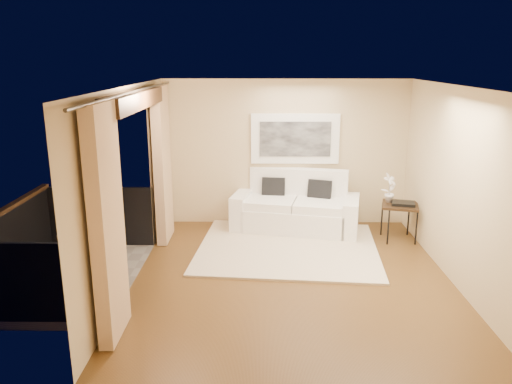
{
  "coord_description": "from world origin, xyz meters",
  "views": [
    {
      "loc": [
        -0.45,
        -6.63,
        3.06
      ],
      "look_at": [
        -0.53,
        0.82,
        1.05
      ],
      "focal_mm": 35.0,
      "sensor_mm": 36.0,
      "label": 1
    }
  ],
  "objects_px": {
    "sofa": "(296,209)",
    "balcony_chair_far": "(83,230)",
    "bistro_table": "(83,234)",
    "side_table": "(400,207)",
    "balcony_chair_near": "(92,235)",
    "ice_bucket": "(72,221)",
    "orchid": "(390,188)"
  },
  "relations": [
    {
      "from": "bistro_table",
      "to": "balcony_chair_far",
      "type": "height_order",
      "value": "balcony_chair_far"
    },
    {
      "from": "ice_bucket",
      "to": "side_table",
      "type": "bearing_deg",
      "value": 15.3
    },
    {
      "from": "side_table",
      "to": "balcony_chair_far",
      "type": "distance_m",
      "value": 5.17
    },
    {
      "from": "bistro_table",
      "to": "balcony_chair_far",
      "type": "distance_m",
      "value": 0.19
    },
    {
      "from": "sofa",
      "to": "balcony_chair_far",
      "type": "height_order",
      "value": "sofa"
    },
    {
      "from": "orchid",
      "to": "bistro_table",
      "type": "relative_size",
      "value": 0.74
    },
    {
      "from": "balcony_chair_far",
      "to": "balcony_chair_near",
      "type": "height_order",
      "value": "balcony_chair_near"
    },
    {
      "from": "sofa",
      "to": "balcony_chair_near",
      "type": "relative_size",
      "value": 2.21
    },
    {
      "from": "side_table",
      "to": "bistro_table",
      "type": "distance_m",
      "value": 5.16
    },
    {
      "from": "side_table",
      "to": "balcony_chair_near",
      "type": "xyz_separation_m",
      "value": [
        -4.77,
        -1.57,
        0.05
      ]
    },
    {
      "from": "orchid",
      "to": "balcony_chair_far",
      "type": "distance_m",
      "value": 5.04
    },
    {
      "from": "balcony_chair_far",
      "to": "balcony_chair_near",
      "type": "bearing_deg",
      "value": 139.21
    },
    {
      "from": "bistro_table",
      "to": "balcony_chair_near",
      "type": "bearing_deg",
      "value": -33.57
    },
    {
      "from": "side_table",
      "to": "orchid",
      "type": "height_order",
      "value": "orchid"
    },
    {
      "from": "orchid",
      "to": "balcony_chair_near",
      "type": "xyz_separation_m",
      "value": [
        -4.6,
        -1.68,
        -0.27
      ]
    },
    {
      "from": "orchid",
      "to": "ice_bucket",
      "type": "xyz_separation_m",
      "value": [
        -4.94,
        -1.51,
        -0.11
      ]
    },
    {
      "from": "sofa",
      "to": "balcony_chair_far",
      "type": "bearing_deg",
      "value": -139.19
    },
    {
      "from": "ice_bucket",
      "to": "orchid",
      "type": "bearing_deg",
      "value": 16.99
    },
    {
      "from": "orchid",
      "to": "bistro_table",
      "type": "bearing_deg",
      "value": -161.93
    },
    {
      "from": "sofa",
      "to": "orchid",
      "type": "height_order",
      "value": "orchid"
    },
    {
      "from": "sofa",
      "to": "bistro_table",
      "type": "distance_m",
      "value": 3.78
    },
    {
      "from": "bistro_table",
      "to": "balcony_chair_far",
      "type": "bearing_deg",
      "value": 107.44
    },
    {
      "from": "balcony_chair_near",
      "to": "side_table",
      "type": "bearing_deg",
      "value": 2.81
    },
    {
      "from": "balcony_chair_near",
      "to": "ice_bucket",
      "type": "height_order",
      "value": "balcony_chair_near"
    },
    {
      "from": "balcony_chair_far",
      "to": "ice_bucket",
      "type": "distance_m",
      "value": 0.26
    },
    {
      "from": "side_table",
      "to": "orchid",
      "type": "xyz_separation_m",
      "value": [
        -0.17,
        0.11,
        0.31
      ]
    },
    {
      "from": "sofa",
      "to": "balcony_chair_far",
      "type": "relative_size",
      "value": 2.35
    },
    {
      "from": "balcony_chair_near",
      "to": "ice_bucket",
      "type": "xyz_separation_m",
      "value": [
        -0.34,
        0.17,
        0.16
      ]
    },
    {
      "from": "balcony_chair_far",
      "to": "balcony_chair_near",
      "type": "distance_m",
      "value": 0.39
    },
    {
      "from": "bistro_table",
      "to": "balcony_chair_near",
      "type": "relative_size",
      "value": 0.64
    },
    {
      "from": "sofa",
      "to": "orchid",
      "type": "distance_m",
      "value": 1.71
    },
    {
      "from": "orchid",
      "to": "balcony_chair_near",
      "type": "relative_size",
      "value": 0.47
    }
  ]
}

